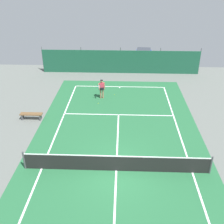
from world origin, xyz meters
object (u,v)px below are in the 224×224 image
object	(u,v)px
tennis_ball_midcourt	(98,103)
parked_car	(143,57)
tennis_ball_near_player	(114,95)
courtside_bench	(31,115)
tennis_net	(116,163)
tennis_player	(102,88)

from	to	relation	value
tennis_ball_midcourt	parked_car	bearing A→B (deg)	68.12
tennis_ball_near_player	tennis_ball_midcourt	world-z (taller)	same
courtside_bench	tennis_ball_near_player	bearing A→B (deg)	37.95
tennis_net	tennis_ball_midcourt	size ratio (longest dim) A/B	153.33
tennis_ball_near_player	courtside_bench	size ratio (longest dim) A/B	0.04
tennis_ball_near_player	tennis_ball_midcourt	xyz separation A→B (m)	(-1.27, -1.78, 0.00)
tennis_net	tennis_ball_midcourt	distance (m)	8.45
parked_car	courtside_bench	world-z (taller)	parked_car
parked_car	tennis_player	bearing A→B (deg)	-107.92
tennis_net	tennis_player	distance (m)	9.45
tennis_net	parked_car	distance (m)	19.13
tennis_ball_near_player	parked_car	world-z (taller)	parked_car
tennis_player	tennis_ball_near_player	distance (m)	1.57
parked_car	courtside_bench	bearing A→B (deg)	-118.39
tennis_ball_near_player	tennis_net	bearing A→B (deg)	-87.57
courtside_bench	parked_car	bearing A→B (deg)	56.60
tennis_player	tennis_ball_near_player	size ratio (longest dim) A/B	24.85
tennis_net	tennis_ball_midcourt	xyz separation A→B (m)	(-1.70, 8.26, -0.48)
tennis_player	tennis_ball_near_player	world-z (taller)	tennis_player
tennis_net	tennis_ball_near_player	xyz separation A→B (m)	(-0.43, 10.04, -0.48)
tennis_ball_near_player	parked_car	size ratio (longest dim) A/B	0.02
parked_car	tennis_net	bearing A→B (deg)	-92.78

